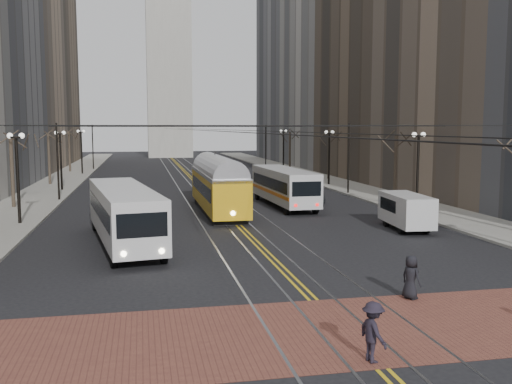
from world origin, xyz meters
name	(u,v)px	position (x,y,z in m)	size (l,w,h in m)	color
ground	(306,293)	(0.00, 0.00, 0.00)	(260.00, 260.00, 0.00)	black
sidewalk_left	(58,184)	(-15.00, 45.00, 0.07)	(5.00, 140.00, 0.15)	gray
sidewalk_right	(320,179)	(15.00, 45.00, 0.07)	(5.00, 140.00, 0.15)	gray
crosswalk_band	(342,329)	(0.00, -4.00, 0.01)	(25.00, 6.00, 0.01)	brown
streetcar_rails	(195,182)	(0.00, 45.00, 0.00)	(4.80, 130.00, 0.02)	gray
centre_lines	(195,182)	(0.00, 45.00, 0.01)	(0.42, 130.00, 0.01)	gold
building_left_far	(23,47)	(-25.50, 86.00, 20.00)	(16.00, 20.00, 40.00)	brown
building_right_mid	(402,38)	(25.50, 46.00, 17.00)	(16.00, 20.00, 34.00)	brown
building_right_far	(308,54)	(25.50, 86.00, 20.00)	(16.00, 20.00, 40.00)	slate
lamp_posts	(212,167)	(0.00, 28.75, 2.80)	(27.60, 57.20, 5.60)	black
street_trees	(204,163)	(0.00, 35.25, 2.80)	(31.68, 53.28, 5.60)	#382D23
trolley_wires	(204,153)	(0.00, 34.83, 3.77)	(25.96, 120.00, 6.60)	black
transit_bus	(124,216)	(-6.98, 10.47, 1.53)	(2.55, 12.25, 3.06)	silver
streetcar	(218,190)	(-0.50, 21.33, 1.60)	(2.53, 13.61, 3.21)	gold
rear_bus	(284,188)	(5.00, 23.28, 1.48)	(2.46, 11.32, 2.95)	silver
cargo_van	(406,212)	(9.73, 11.61, 1.09)	(1.89, 4.91, 2.17)	silver
sedan_grey	(310,192)	(7.89, 25.76, 0.77)	(1.82, 4.51, 1.54)	#464A4F
sedan_silver	(303,182)	(10.02, 35.32, 0.68)	(1.44, 4.12, 1.36)	#929399
pedestrian_a	(411,277)	(3.51, -1.50, 0.81)	(0.78, 0.51, 1.61)	black
pedestrian_d	(373,332)	(-0.07, -6.50, 0.83)	(1.06, 0.61, 1.64)	black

